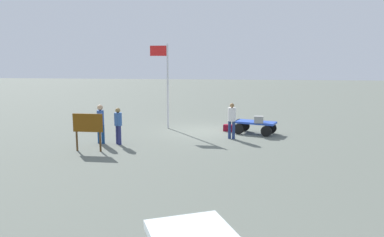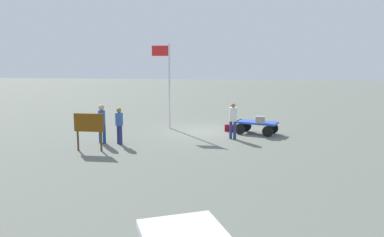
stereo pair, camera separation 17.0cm
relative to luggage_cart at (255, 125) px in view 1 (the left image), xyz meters
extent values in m
plane|color=#61685D|center=(2.54, -0.27, -0.45)|extent=(120.00, 120.00, 0.00)
cube|color=blue|center=(-0.02, 0.01, 0.13)|extent=(2.21, 1.50, 0.10)
cube|color=blue|center=(0.89, -0.30, 0.13)|extent=(0.35, 0.84, 0.10)
cylinder|color=black|center=(0.80, 0.23, -0.18)|extent=(0.54, 0.28, 0.53)
cylinder|color=black|center=(0.50, -0.67, -0.18)|extent=(0.54, 0.28, 0.53)
cylinder|color=black|center=(-0.54, 0.68, -0.18)|extent=(0.54, 0.28, 0.53)
cylinder|color=black|center=(-0.84, -0.22, -0.18)|extent=(0.54, 0.28, 0.53)
cube|color=gray|center=(-0.17, 0.45, 0.35)|extent=(0.46, 0.38, 0.34)
cube|color=maroon|center=(1.28, -0.48, -0.28)|extent=(0.68, 0.46, 0.35)
cylinder|color=navy|center=(1.01, 1.46, -0.02)|extent=(0.14, 0.14, 0.85)
cylinder|color=navy|center=(1.21, 1.40, -0.02)|extent=(0.14, 0.14, 0.85)
cylinder|color=silver|center=(1.11, 1.43, 0.72)|extent=(0.45, 0.45, 0.63)
sphere|color=olive|center=(1.11, 1.43, 1.14)|extent=(0.21, 0.21, 0.21)
cylinder|color=navy|center=(5.91, 3.38, -0.03)|extent=(0.14, 0.14, 0.84)
cylinder|color=navy|center=(6.06, 3.25, -0.03)|extent=(0.14, 0.14, 0.84)
cylinder|color=#325AA1|center=(5.98, 3.32, 0.67)|extent=(0.47, 0.47, 0.56)
sphere|color=olive|center=(5.98, 3.32, 1.06)|extent=(0.21, 0.21, 0.21)
cylinder|color=navy|center=(6.71, 3.27, -0.03)|extent=(0.14, 0.14, 0.83)
cylinder|color=navy|center=(6.91, 3.23, -0.03)|extent=(0.14, 0.14, 0.83)
cylinder|color=#3051A0|center=(6.81, 3.25, 0.71)|extent=(0.36, 0.36, 0.65)
sphere|color=tan|center=(6.81, 3.25, 1.16)|extent=(0.25, 0.25, 0.25)
cylinder|color=silver|center=(4.65, -0.89, 1.83)|extent=(0.10, 0.10, 4.56)
cube|color=red|center=(5.15, -0.89, 3.74)|extent=(0.89, 0.05, 0.54)
cylinder|color=#4C3319|center=(6.27, 4.68, -0.05)|extent=(0.08, 0.08, 0.79)
cylinder|color=#4C3319|center=(7.26, 4.69, -0.05)|extent=(0.08, 0.08, 0.79)
cube|color=brown|center=(6.76, 4.68, 0.71)|extent=(1.24, 0.08, 0.74)
camera|label=1|loc=(0.56, 18.34, 3.10)|focal=34.03mm
camera|label=2|loc=(0.39, 18.32, 3.10)|focal=34.03mm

